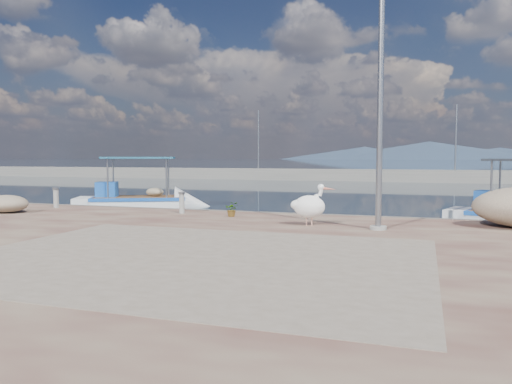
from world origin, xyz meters
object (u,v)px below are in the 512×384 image
(boat_left, at_px, (138,204))
(pelican, at_px, (310,206))
(lamp_post, at_px, (380,106))
(bollard_near, at_px, (182,202))

(boat_left, bearing_deg, pelican, -59.20)
(pelican, xyz_separation_m, lamp_post, (1.92, -0.18, 2.74))
(boat_left, xyz_separation_m, pelican, (9.73, -6.57, 0.84))
(pelican, bearing_deg, lamp_post, -12.81)
(boat_left, xyz_separation_m, bollard_near, (4.86, -4.98, 0.68))
(lamp_post, xyz_separation_m, bollard_near, (-6.79, 1.77, -2.89))
(pelican, relative_size, bollard_near, 1.65)
(lamp_post, height_order, bollard_near, lamp_post)
(boat_left, distance_m, bollard_near, 6.99)
(bollard_near, bearing_deg, boat_left, 134.27)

